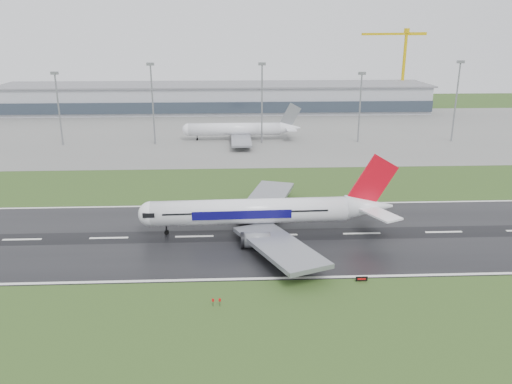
{
  "coord_description": "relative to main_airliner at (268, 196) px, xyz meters",
  "views": [
    {
      "loc": [
        9.54,
        -111.72,
        47.49
      ],
      "look_at": [
        15.15,
        12.0,
        7.0
      ],
      "focal_mm": 35.78,
      "sensor_mm": 36.0,
      "label": 1
    }
  ],
  "objects": [
    {
      "name": "apron",
      "position": [
        -17.5,
        122.76,
        -9.05
      ],
      "size": [
        400.0,
        130.0,
        0.08
      ],
      "primitive_type": "cube",
      "color": "slate",
      "rests_on": "ground"
    },
    {
      "name": "tower_crane",
      "position": [
        95.57,
        197.76,
        13.83
      ],
      "size": [
        44.26,
        19.45,
        45.84
      ],
      "primitive_type": null,
      "rotation": [
        0.0,
        0.0,
        0.38
      ],
      "color": "#D2AB08",
      "rests_on": "ground"
    },
    {
      "name": "terminal",
      "position": [
        -17.5,
        182.76,
        -1.59
      ],
      "size": [
        240.0,
        36.0,
        15.0
      ],
      "primitive_type": "cube",
      "color": "#94979F",
      "rests_on": "ground"
    },
    {
      "name": "floodmast_3",
      "position": [
        4.1,
        97.76,
        6.99
      ],
      "size": [
        0.64,
        0.64,
        32.16
      ],
      "primitive_type": "cylinder",
      "color": "gray",
      "rests_on": "ground"
    },
    {
      "name": "main_airliner",
      "position": [
        0.0,
        0.0,
        0.0
      ],
      "size": [
        62.71,
        59.9,
        17.98
      ],
      "primitive_type": null,
      "rotation": [
        0.0,
        0.0,
        0.03
      ],
      "color": "white",
      "rests_on": "runway"
    },
    {
      "name": "floodmast_4",
      "position": [
        45.26,
        97.76,
        5.04
      ],
      "size": [
        0.64,
        0.64,
        28.27
      ],
      "primitive_type": "cylinder",
      "color": "gray",
      "rests_on": "ground"
    },
    {
      "name": "runway_sign",
      "position": [
        16.64,
        -25.93,
        -8.57
      ],
      "size": [
        2.3,
        0.79,
        1.04
      ],
      "primitive_type": null,
      "rotation": [
        0.0,
        0.0,
        -0.24
      ],
      "color": "black",
      "rests_on": "ground"
    },
    {
      "name": "ground",
      "position": [
        -17.5,
        -2.24,
        -9.09
      ],
      "size": [
        520.0,
        520.0,
        0.0
      ],
      "primitive_type": "plane",
      "color": "#294419",
      "rests_on": "ground"
    },
    {
      "name": "floodmast_5",
      "position": [
        85.99,
        97.76,
        7.27
      ],
      "size": [
        0.64,
        0.64,
        32.72
      ],
      "primitive_type": "cylinder",
      "color": "gray",
      "rests_on": "ground"
    },
    {
      "name": "floodmast_2",
      "position": [
        -40.82,
        97.76,
        7.03
      ],
      "size": [
        0.64,
        0.64,
        32.24
      ],
      "primitive_type": "cylinder",
      "color": "gray",
      "rests_on": "ground"
    },
    {
      "name": "runway",
      "position": [
        -17.5,
        -2.24,
        -9.04
      ],
      "size": [
        400.0,
        45.0,
        0.1
      ],
      "primitive_type": "cube",
      "color": "black",
      "rests_on": "ground"
    },
    {
      "name": "floodmast_1",
      "position": [
        -79.06,
        97.76,
        5.33
      ],
      "size": [
        0.64,
        0.64,
        28.85
      ],
      "primitive_type": "cylinder",
      "color": "gray",
      "rests_on": "ground"
    },
    {
      "name": "parked_airliner",
      "position": [
        -5.21,
        104.49,
        -1.37
      ],
      "size": [
        52.4,
        48.83,
        15.28
      ],
      "primitive_type": null,
      "rotation": [
        0.0,
        0.0,
        0.01
      ],
      "color": "white",
      "rests_on": "apron"
    }
  ]
}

